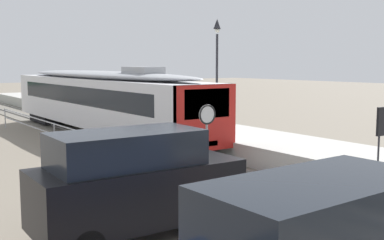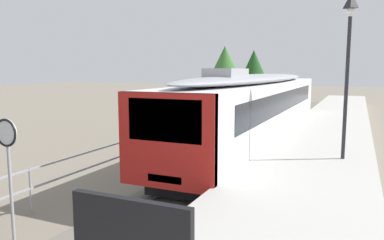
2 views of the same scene
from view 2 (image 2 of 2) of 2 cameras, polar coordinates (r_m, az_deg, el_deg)
ground_plane at (r=19.00m, az=0.16°, el=-3.99°), size 160.00×160.00×0.00m
track_rails at (r=18.01m, az=8.95°, el=-4.62°), size 3.20×60.00×0.14m
commuter_train at (r=18.76m, az=9.97°, el=2.37°), size 2.82×19.66×3.74m
station_platform at (r=17.39m, az=19.39°, el=-4.00°), size 3.90×60.00×0.90m
platform_lamp_mid_platform at (r=13.14m, az=22.80°, el=10.55°), size 0.34×0.34×5.35m
speed_limit_sign at (r=8.87m, az=-26.35°, el=-4.14°), size 0.61×0.10×2.81m
carpark_fence at (r=10.92m, az=-23.47°, el=-8.45°), size 0.06×36.06×1.25m
tree_behind_carpark at (r=45.41m, az=9.38°, el=7.77°), size 3.87×3.87×6.25m
tree_behind_station_far at (r=44.22m, az=5.03°, el=8.39°), size 4.28×4.28×6.67m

